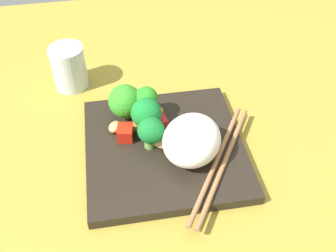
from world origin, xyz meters
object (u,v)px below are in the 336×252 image
object	(u,v)px
rice_mound	(192,140)
carrot_slice_2	(174,136)
square_plate	(164,148)
chopstick_pair	(221,162)
broccoli_floret_0	(146,114)
drinking_glass	(69,67)

from	to	relation	value
rice_mound	carrot_slice_2	size ratio (longest dim) A/B	3.28
square_plate	chopstick_pair	bearing A→B (deg)	-35.08
square_plate	rice_mound	world-z (taller)	rice_mound
carrot_slice_2	broccoli_floret_0	bearing A→B (deg)	152.36
chopstick_pair	drinking_glass	world-z (taller)	drinking_glass
square_plate	broccoli_floret_0	xyz separation A→B (cm)	(-2.24, 3.34, 4.74)
square_plate	carrot_slice_2	distance (cm)	2.47
square_plate	rice_mound	xyz separation A→B (cm)	(3.61, -3.01, 4.24)
broccoli_floret_0	square_plate	bearing A→B (deg)	-56.15
square_plate	chopstick_pair	world-z (taller)	chopstick_pair
square_plate	drinking_glass	distance (cm)	24.91
drinking_glass	broccoli_floret_0	bearing A→B (deg)	-54.03
carrot_slice_2	square_plate	bearing A→B (deg)	-145.51
square_plate	rice_mound	bearing A→B (deg)	-39.76
square_plate	broccoli_floret_0	world-z (taller)	broccoli_floret_0
broccoli_floret_0	drinking_glass	size ratio (longest dim) A/B	0.80
chopstick_pair	drinking_glass	size ratio (longest dim) A/B	2.66
drinking_glass	carrot_slice_2	bearing A→B (deg)	-49.35
carrot_slice_2	chopstick_pair	world-z (taller)	chopstick_pair
rice_mound	drinking_glass	distance (cm)	29.29
broccoli_floret_0	carrot_slice_2	xyz separation A→B (cm)	(4.03, -2.11, -3.56)
rice_mound	chopstick_pair	xyz separation A→B (cm)	(4.03, -2.36, -3.01)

